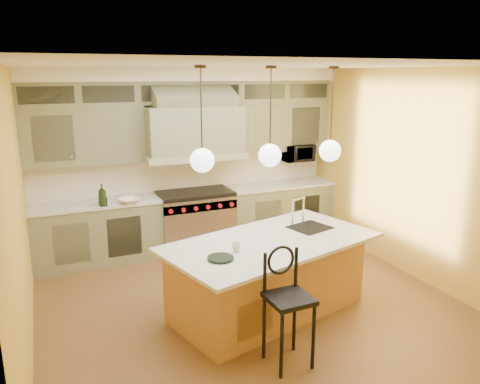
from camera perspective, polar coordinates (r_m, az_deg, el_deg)
name	(u,v)px	position (r m, az deg, el deg)	size (l,w,h in m)	color
floor	(249,303)	(6.06, 1.08, -13.42)	(5.00, 5.00, 0.00)	brown
ceiling	(250,65)	(5.37, 1.23, 15.18)	(5.00, 5.00, 0.00)	white
wall_back	(187,158)	(7.83, -6.43, 4.13)	(5.00, 5.00, 0.00)	gold
wall_front	(395,272)	(3.53, 18.36, -9.20)	(5.00, 5.00, 0.00)	gold
wall_left	(17,217)	(5.08, -25.53, -2.73)	(5.00, 5.00, 0.00)	gold
wall_right	(413,175)	(6.93, 20.36, 2.00)	(5.00, 5.00, 0.00)	gold
back_cabinetry	(192,162)	(7.58, -5.84, 3.66)	(5.00, 0.77, 2.90)	#75795A
range	(195,219)	(7.73, -5.46, -3.35)	(1.20, 0.74, 0.96)	silver
kitchen_island	(268,275)	(5.70, 3.48, -10.01)	(2.76, 1.92, 1.35)	olive
counter_stool	(287,300)	(4.68, 5.81, -12.93)	(0.43, 0.43, 1.19)	black
microwave	(297,153)	(8.37, 6.99, 4.77)	(0.54, 0.37, 0.30)	black
oil_bottle_a	(102,195)	(7.06, -16.44, -0.37)	(0.12, 0.13, 0.32)	black
oil_bottle_b	(104,199)	(7.08, -16.30, -0.87)	(0.09, 0.09, 0.19)	black
fruit_bowl	(130,201)	(7.14, -13.30, -1.03)	(0.31, 0.31, 0.08)	white
cup	(236,247)	(5.14, -0.46, -6.77)	(0.10, 0.10, 0.09)	silver
pendant_left	(202,158)	(4.96, -4.63, 4.20)	(0.26, 0.26, 1.11)	#2D2319
pendant_center	(270,153)	(5.27, 3.66, 4.80)	(0.26, 0.26, 1.11)	#2D2319
pendant_right	(330,148)	(5.67, 10.92, 5.24)	(0.26, 0.26, 1.11)	#2D2319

